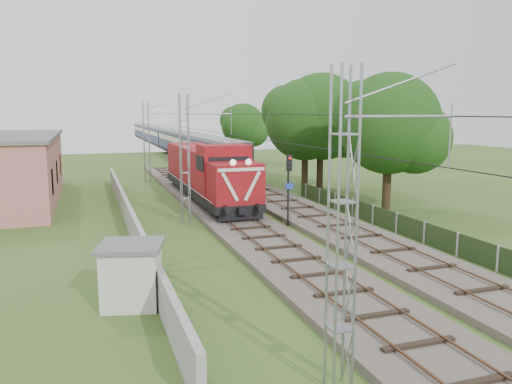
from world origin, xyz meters
name	(u,v)px	position (x,y,z in m)	size (l,w,h in m)	color
ground	(311,277)	(0.00, 0.00, 0.00)	(140.00, 140.00, 0.00)	#3C541F
track_main	(257,235)	(0.00, 7.00, 0.18)	(4.20, 70.00, 0.45)	#6B6054
track_side	(263,194)	(5.00, 20.00, 0.18)	(4.20, 80.00, 0.45)	#6B6054
catenary	(186,159)	(-2.95, 12.00, 4.05)	(3.31, 70.00, 8.00)	gray
boundary_wall	(128,215)	(-6.50, 12.00, 0.75)	(0.25, 40.00, 1.50)	#9E9E99
station_building	(1,168)	(-15.00, 24.00, 2.63)	(8.40, 20.40, 5.22)	#B1755F
fence	(425,233)	(8.00, 3.00, 0.60)	(0.12, 32.00, 1.20)	black
locomotive	(207,172)	(0.00, 18.95, 2.38)	(3.23, 18.42, 4.68)	black
coach_rake	(167,137)	(5.00, 71.03, 2.47)	(2.97, 88.62, 3.43)	black
signal_post	(289,177)	(2.82, 9.29, 3.03)	(0.49, 0.38, 4.41)	black
relay_hut	(132,274)	(-7.40, -0.65, 1.15)	(2.70, 2.70, 2.29)	beige
tree_a	(390,125)	(11.56, 11.88, 6.04)	(7.46, 7.11, 9.68)	#392B17
tree_b	(322,117)	(11.48, 22.47, 6.48)	(8.02, 7.63, 10.39)	#392B17
tree_c	(306,121)	(10.05, 22.67, 6.13)	(7.58, 7.22, 9.83)	#392B17
tree_d	(244,126)	(11.96, 47.41, 5.06)	(6.26, 5.96, 8.12)	#392B17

